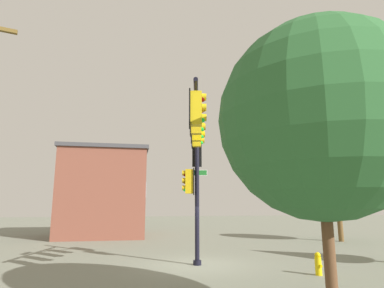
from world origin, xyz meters
The scene contains 6 objects.
ground_plane centered at (0.00, 0.00, 0.00)m, with size 120.00×120.00×0.00m, color slate.
signal_pole_assembly centered at (1.62, -0.37, 4.89)m, with size 6.15×1.74×7.08m.
fire_hydrant centered at (2.88, 4.04, 0.41)m, with size 0.33×0.24×0.83m.
tree_mid centered at (7.73, 1.39, 4.59)m, with size 4.79×4.79×6.99m.
tree_far centered at (-7.02, 12.01, 3.87)m, with size 3.50×3.50×5.64m.
brick_building centered at (-14.32, -5.17, 3.62)m, with size 7.79×6.98×7.22m.
Camera 1 is at (14.43, -2.97, 2.59)m, focal length 30.02 mm.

